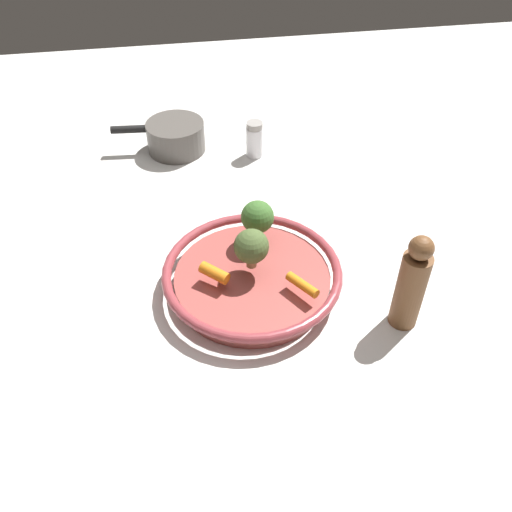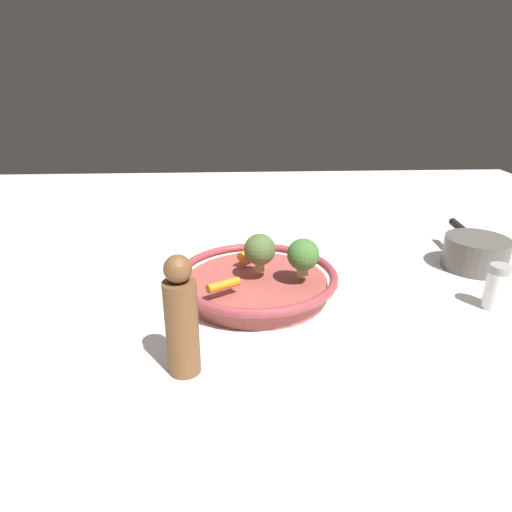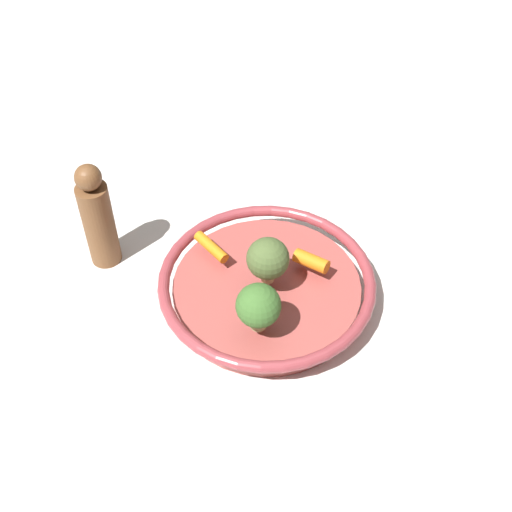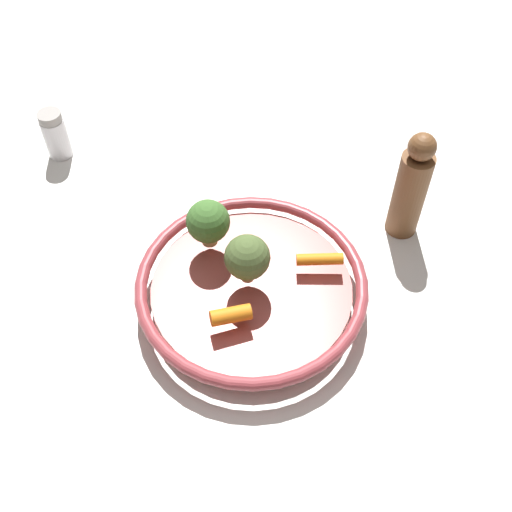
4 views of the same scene
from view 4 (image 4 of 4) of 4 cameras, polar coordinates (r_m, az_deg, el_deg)
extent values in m
plane|color=silver|center=(0.78, -0.39, -4.09)|extent=(2.04, 2.04, 0.00)
cylinder|color=#A84C47|center=(0.77, -0.40, -3.48)|extent=(0.24, 0.24, 0.03)
torus|color=#993B42|center=(0.75, -0.41, -2.51)|extent=(0.28, 0.28, 0.02)
cylinder|color=orange|center=(0.76, 5.79, -0.30)|extent=(0.04, 0.05, 0.02)
cylinder|color=orange|center=(0.71, -2.30, -5.36)|extent=(0.05, 0.05, 0.02)
cylinder|color=tan|center=(0.74, -0.62, -1.42)|extent=(0.02, 0.02, 0.02)
sphere|color=#4B6031|center=(0.72, -0.64, 0.07)|extent=(0.05, 0.05, 0.05)
cylinder|color=tan|center=(0.78, -4.23, 1.67)|extent=(0.02, 0.02, 0.01)
sphere|color=#3E6B2D|center=(0.75, -4.36, 3.14)|extent=(0.05, 0.05, 0.05)
cylinder|color=white|center=(0.98, -17.61, 10.17)|extent=(0.04, 0.04, 0.06)
cylinder|color=#9E9993|center=(0.95, -18.17, 11.86)|extent=(0.03, 0.03, 0.01)
cylinder|color=brown|center=(0.83, 13.67, 5.39)|extent=(0.04, 0.04, 0.13)
sphere|color=brown|center=(0.77, 14.80, 9.52)|extent=(0.03, 0.03, 0.03)
camera|label=1|loc=(0.45, 85.12, 1.69)|focal=38.47mm
camera|label=2|loc=(1.11, 25.32, 33.09)|focal=31.25mm
camera|label=3|loc=(0.91, -41.11, 45.56)|focal=46.48mm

